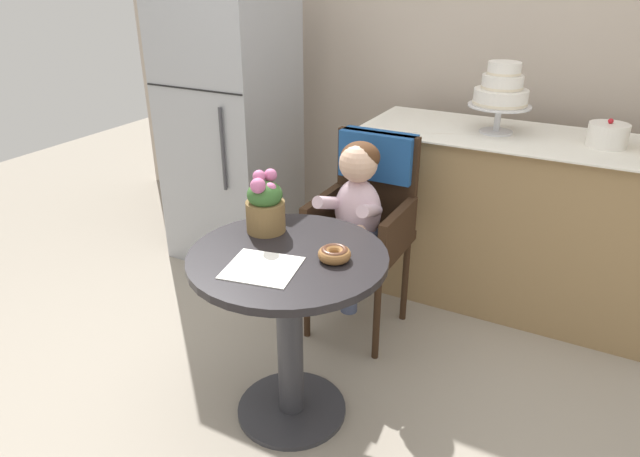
# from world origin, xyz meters

# --- Properties ---
(ground_plane) EXTENTS (8.00, 8.00, 0.00)m
(ground_plane) POSITION_xyz_m (0.00, 0.00, 0.00)
(ground_plane) COLOR gray
(back_wall) EXTENTS (4.80, 0.10, 2.70)m
(back_wall) POSITION_xyz_m (0.00, 1.85, 1.35)
(back_wall) COLOR #B2A393
(back_wall) RESTS_ON ground
(cafe_table) EXTENTS (0.72, 0.72, 0.72)m
(cafe_table) POSITION_xyz_m (0.00, 0.00, 0.51)
(cafe_table) COLOR black
(cafe_table) RESTS_ON ground
(wicker_chair) EXTENTS (0.42, 0.45, 0.95)m
(wicker_chair) POSITION_xyz_m (-0.02, 0.76, 0.64)
(wicker_chair) COLOR #332114
(wicker_chair) RESTS_ON ground
(seated_child) EXTENTS (0.27, 0.32, 0.73)m
(seated_child) POSITION_xyz_m (-0.02, 0.60, 0.68)
(seated_child) COLOR silver
(seated_child) RESTS_ON ground
(paper_napkin) EXTENTS (0.28, 0.27, 0.00)m
(paper_napkin) POSITION_xyz_m (-0.02, -0.13, 0.72)
(paper_napkin) COLOR white
(paper_napkin) RESTS_ON cafe_table
(donut_front) EXTENTS (0.12, 0.12, 0.05)m
(donut_front) POSITION_xyz_m (0.17, 0.04, 0.75)
(donut_front) COLOR #936033
(donut_front) RESTS_ON cafe_table
(flower_vase) EXTENTS (0.15, 0.15, 0.24)m
(flower_vase) POSITION_xyz_m (-0.18, 0.13, 0.83)
(flower_vase) COLOR brown
(flower_vase) RESTS_ON cafe_table
(display_counter) EXTENTS (1.56, 0.62, 0.90)m
(display_counter) POSITION_xyz_m (0.55, 1.30, 0.45)
(display_counter) COLOR #93754C
(display_counter) RESTS_ON ground
(tiered_cake_stand) EXTENTS (0.30, 0.30, 0.34)m
(tiered_cake_stand) POSITION_xyz_m (0.42, 1.30, 1.10)
(tiered_cake_stand) COLOR silver
(tiered_cake_stand) RESTS_ON display_counter
(round_layer_cake) EXTENTS (0.18, 0.18, 0.13)m
(round_layer_cake) POSITION_xyz_m (0.91, 1.31, 0.95)
(round_layer_cake) COLOR white
(round_layer_cake) RESTS_ON display_counter
(refrigerator) EXTENTS (0.64, 0.63, 1.70)m
(refrigerator) POSITION_xyz_m (-1.05, 1.10, 0.85)
(refrigerator) COLOR #9EA0A5
(refrigerator) RESTS_ON ground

